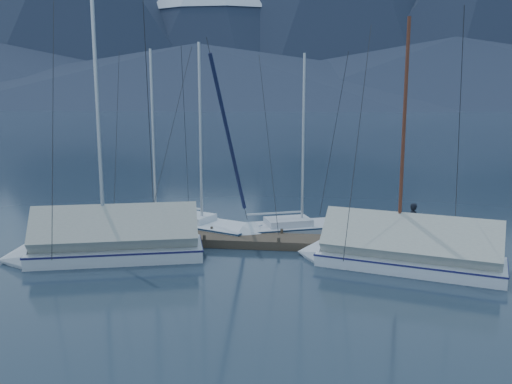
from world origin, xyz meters
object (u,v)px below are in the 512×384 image
at_px(sailboat_covered_near, 393,253).
at_px(sailboat_covered_far, 101,246).
at_px(sailboat_open_left, 166,225).
at_px(person, 413,222).
at_px(sailboat_open_mid, 211,230).
at_px(sailboat_open_right, 311,229).

height_order(sailboat_covered_near, sailboat_covered_far, sailboat_covered_far).
relative_size(sailboat_open_left, person, 5.79).
distance_m(sailboat_open_mid, person, 8.67).
distance_m(sailboat_open_left, sailboat_covered_far, 4.95).
bearing_deg(sailboat_open_left, sailboat_covered_near, -23.80).
xyz_separation_m(sailboat_open_left, sailboat_open_mid, (2.19, -0.51, 0.00)).
bearing_deg(sailboat_open_left, sailboat_open_mid, -13.08).
relative_size(sailboat_open_left, sailboat_covered_near, 0.92).
xyz_separation_m(sailboat_open_mid, person, (8.50, -1.44, 0.94)).
bearing_deg(person, sailboat_open_mid, 64.39).
height_order(sailboat_open_right, sailboat_covered_far, sailboat_covered_far).
distance_m(sailboat_open_right, sailboat_covered_far, 9.22).
bearing_deg(sailboat_covered_far, sailboat_open_right, 33.37).
distance_m(sailboat_open_mid, sailboat_open_right, 4.49).
xyz_separation_m(sailboat_open_left, sailboat_open_right, (6.62, 0.24, -0.00)).
distance_m(sailboat_open_left, sailboat_open_right, 6.63).
xyz_separation_m(sailboat_covered_near, person, (1.01, 2.32, 0.63)).
bearing_deg(sailboat_covered_far, person, 13.75).
bearing_deg(sailboat_open_mid, sailboat_open_left, 166.92).
xyz_separation_m(sailboat_open_right, person, (4.07, -2.19, 0.95)).
bearing_deg(sailboat_open_mid, sailboat_covered_near, -26.67).
bearing_deg(sailboat_open_mid, person, -9.59).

